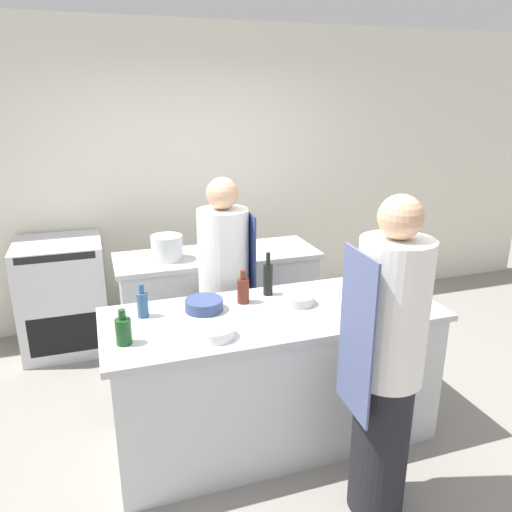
% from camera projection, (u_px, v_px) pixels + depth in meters
% --- Properties ---
extents(ground_plane, '(16.00, 16.00, 0.00)m').
position_uv_depth(ground_plane, '(273.00, 433.00, 3.34)').
color(ground_plane, gray).
extents(wall_back, '(8.00, 0.06, 2.80)m').
position_uv_depth(wall_back, '(198.00, 177.00, 4.82)').
color(wall_back, silver).
rests_on(wall_back, ground_plane).
extents(prep_counter, '(2.08, 0.81, 0.89)m').
position_uv_depth(prep_counter, '(273.00, 375.00, 3.20)').
color(prep_counter, silver).
rests_on(prep_counter, ground_plane).
extents(pass_counter, '(1.69, 0.61, 0.89)m').
position_uv_depth(pass_counter, '(219.00, 302.00, 4.31)').
color(pass_counter, silver).
rests_on(pass_counter, ground_plane).
extents(oven_range, '(0.71, 0.68, 0.98)m').
position_uv_depth(oven_range, '(63.00, 295.00, 4.36)').
color(oven_range, silver).
rests_on(oven_range, ground_plane).
extents(chef_at_prep_near, '(0.37, 0.35, 1.74)m').
position_uv_depth(chef_at_prep_near, '(386.00, 365.00, 2.50)').
color(chef_at_prep_near, black).
rests_on(chef_at_prep_near, ground_plane).
extents(chef_at_stove, '(0.39, 0.37, 1.62)m').
position_uv_depth(chef_at_stove, '(225.00, 288.00, 3.66)').
color(chef_at_stove, black).
rests_on(chef_at_stove, ground_plane).
extents(bottle_olive_oil, '(0.06, 0.06, 0.29)m').
position_uv_depth(bottle_olive_oil, '(268.00, 278.00, 3.28)').
color(bottle_olive_oil, black).
rests_on(bottle_olive_oil, prep_counter).
extents(bottle_vinegar, '(0.06, 0.06, 0.23)m').
position_uv_depth(bottle_vinegar, '(348.00, 298.00, 3.02)').
color(bottle_vinegar, '#B2A84C').
rests_on(bottle_vinegar, prep_counter).
extents(bottle_wine, '(0.08, 0.08, 0.22)m').
position_uv_depth(bottle_wine, '(243.00, 290.00, 3.17)').
color(bottle_wine, '#5B2319').
rests_on(bottle_wine, prep_counter).
extents(bottle_cooking_oil, '(0.08, 0.08, 0.20)m').
position_uv_depth(bottle_cooking_oil, '(123.00, 330.00, 2.64)').
color(bottle_cooking_oil, '#19471E').
rests_on(bottle_cooking_oil, prep_counter).
extents(bottle_sauce, '(0.07, 0.07, 0.21)m').
position_uv_depth(bottle_sauce, '(143.00, 304.00, 2.97)').
color(bottle_sauce, '#2D5175').
rests_on(bottle_sauce, prep_counter).
extents(bowl_mixing_large, '(0.20, 0.20, 0.06)m').
position_uv_depth(bowl_mixing_large, '(298.00, 299.00, 3.16)').
color(bowl_mixing_large, '#B7BABC').
rests_on(bowl_mixing_large, prep_counter).
extents(bowl_prep_small, '(0.17, 0.17, 0.08)m').
position_uv_depth(bowl_prep_small, '(363.00, 293.00, 3.25)').
color(bowl_prep_small, navy).
rests_on(bowl_prep_small, prep_counter).
extents(bowl_ceramic_blue, '(0.23, 0.23, 0.07)m').
position_uv_depth(bowl_ceramic_blue, '(204.00, 305.00, 3.07)').
color(bowl_ceramic_blue, navy).
rests_on(bowl_ceramic_blue, prep_counter).
extents(bowl_wooden_salad, '(0.21, 0.21, 0.06)m').
position_uv_depth(bowl_wooden_salad, '(215.00, 332.00, 2.73)').
color(bowl_wooden_salad, white).
rests_on(bowl_wooden_salad, prep_counter).
extents(cup, '(0.08, 0.08, 0.08)m').
position_uv_depth(cup, '(407.00, 302.00, 3.11)').
color(cup, '#33477F').
rests_on(cup, prep_counter).
extents(stockpot, '(0.25, 0.25, 0.20)m').
position_uv_depth(stockpot, '(167.00, 248.00, 3.99)').
color(stockpot, silver).
rests_on(stockpot, pass_counter).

